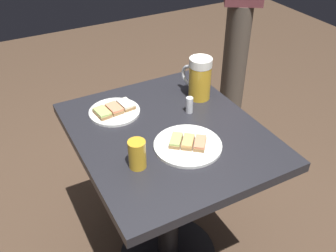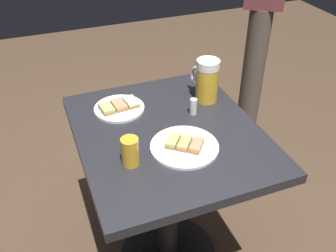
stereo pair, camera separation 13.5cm
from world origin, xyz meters
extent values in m
cylinder|color=black|center=(0.00, 0.00, 0.36)|extent=(0.09, 0.09, 0.68)
cube|color=#232328|center=(0.00, 0.00, 0.70)|extent=(0.64, 0.75, 0.04)
cylinder|color=white|center=(-0.02, 0.11, 0.72)|extent=(0.23, 0.23, 0.01)
cube|color=#9E7547|center=(-0.05, 0.14, 0.73)|extent=(0.08, 0.08, 0.01)
cube|color=#EA8E66|center=(-0.05, 0.14, 0.74)|extent=(0.07, 0.08, 0.01)
cube|color=#9E7547|center=(-0.02, 0.11, 0.73)|extent=(0.08, 0.08, 0.01)
cube|color=#E5B266|center=(-0.02, 0.11, 0.74)|extent=(0.07, 0.08, 0.01)
cube|color=#9E7547|center=(0.02, 0.09, 0.73)|extent=(0.08, 0.08, 0.01)
cube|color=#ADC66B|center=(0.02, 0.09, 0.74)|extent=(0.07, 0.08, 0.01)
cylinder|color=white|center=(0.13, -0.20, 0.72)|extent=(0.20, 0.20, 0.01)
cube|color=#9E7547|center=(0.18, -0.19, 0.73)|extent=(0.06, 0.08, 0.01)
cube|color=#ADC66B|center=(0.18, -0.19, 0.74)|extent=(0.05, 0.08, 0.01)
cube|color=#9E7547|center=(0.13, -0.20, 0.73)|extent=(0.06, 0.08, 0.01)
cube|color=#EA8E66|center=(0.13, -0.20, 0.74)|extent=(0.05, 0.08, 0.01)
cube|color=#9E7547|center=(0.08, -0.20, 0.73)|extent=(0.06, 0.08, 0.01)
cube|color=white|center=(0.08, -0.20, 0.74)|extent=(0.05, 0.08, 0.01)
cylinder|color=gold|center=(-0.22, -0.14, 0.79)|extent=(0.09, 0.09, 0.14)
cylinder|color=white|center=(-0.22, -0.14, 0.87)|extent=(0.09, 0.09, 0.03)
torus|color=silver|center=(-0.21, -0.20, 0.79)|extent=(0.04, 0.09, 0.09)
cylinder|color=gold|center=(0.18, 0.12, 0.76)|extent=(0.06, 0.06, 0.10)
cylinder|color=silver|center=(-0.13, -0.07, 0.75)|extent=(0.03, 0.03, 0.06)
cylinder|color=#51473D|center=(-0.65, -0.46, 0.47)|extent=(0.11, 0.11, 0.94)
cylinder|color=#51473D|center=(-0.77, -0.65, 0.47)|extent=(0.11, 0.11, 0.94)
camera|label=1|loc=(0.52, 0.98, 1.52)|focal=40.75mm
camera|label=2|loc=(0.40, 1.03, 1.52)|focal=40.75mm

